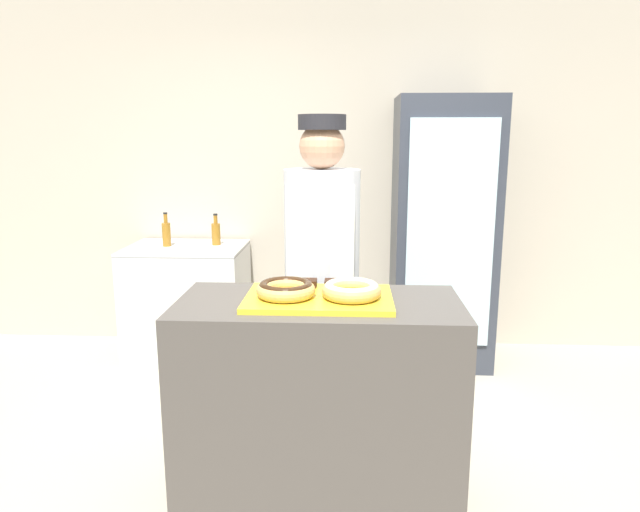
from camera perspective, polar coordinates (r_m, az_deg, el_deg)
ground_plane at (r=2.91m, az=-0.11°, el=-23.00°), size 14.00×14.00×0.00m
wall_back at (r=4.52m, az=1.37°, el=7.96°), size 8.00×0.06×2.70m
display_counter at (r=2.66m, az=-0.12°, el=-14.50°), size 1.24×0.60×0.96m
serving_tray at (r=2.48m, az=-0.12°, el=-4.28°), size 0.63×0.42×0.02m
donut_chocolate_glaze at (r=2.46m, az=-3.44°, el=-3.27°), size 0.26×0.26×0.07m
donut_light_glaze at (r=2.44m, az=3.16°, el=-3.37°), size 0.26×0.26×0.07m
brownie_back_left at (r=2.63m, az=-1.17°, el=-2.71°), size 0.08×0.08×0.03m
brownie_back_right at (r=2.62m, az=1.30°, el=-2.75°), size 0.08×0.08×0.03m
baker_person at (r=3.02m, az=0.18°, el=-2.07°), size 0.39×0.39×1.77m
beverage_fridge at (r=4.23m, az=12.17°, el=2.20°), size 0.71×0.62×1.93m
chest_freezer at (r=4.48m, az=-13.05°, el=-4.37°), size 0.87×0.64×0.85m
bottle_amber at (r=4.38m, az=-10.36°, el=2.30°), size 0.07×0.07×0.24m
bottle_amber_b at (r=4.41m, az=-15.11°, el=2.22°), size 0.06×0.06×0.25m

